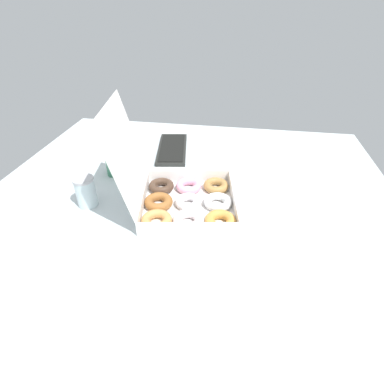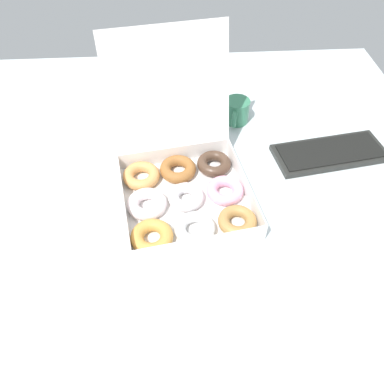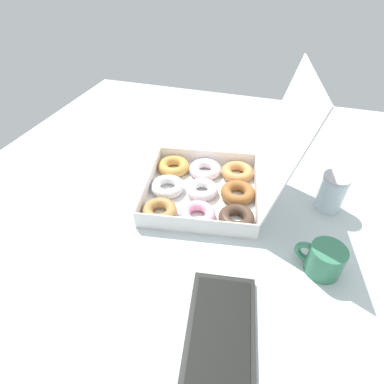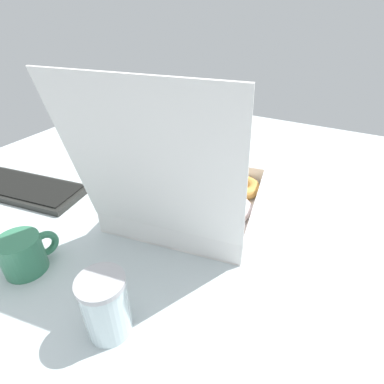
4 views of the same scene
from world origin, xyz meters
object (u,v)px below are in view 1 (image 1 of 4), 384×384
donut_box (183,198)px  glass_jar (86,192)px  keyboard (172,149)px  coffee_mug (116,166)px

donut_box → glass_jar: (-4.90, 39.15, 2.27)cm
keyboard → coffee_mug: size_ratio=3.15×
keyboard → glass_jar: bearing=157.1°
keyboard → coffee_mug: coffee_mug is taller
glass_jar → keyboard: bearing=-22.9°
coffee_mug → glass_jar: glass_jar is taller
donut_box → coffee_mug: bearing=59.5°
donut_box → glass_jar: 39.52cm
keyboard → glass_jar: 60.80cm
donut_box → keyboard: bearing=17.0°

